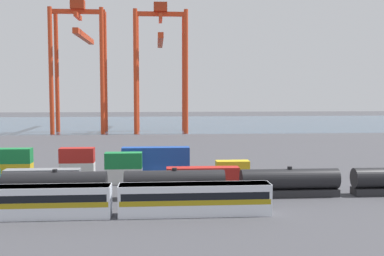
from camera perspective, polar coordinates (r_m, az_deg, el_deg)
ground_plane at (r=121.52m, az=-4.16°, el=-2.70°), size 420.00×420.00×0.00m
harbour_water at (r=219.51m, az=-4.22°, el=0.58°), size 400.00×110.00×0.01m
passenger_train at (r=59.25m, az=-9.27°, el=-8.45°), size 38.42×3.14×3.90m
freight_tank_row at (r=70.64m, az=11.65°, el=-6.41°), size 81.18×2.93×4.39m
shipping_container_1 at (r=81.19m, az=-17.52°, el=-5.65°), size 12.10×2.44×2.60m
shipping_container_2 at (r=79.23m, az=-8.22°, el=-5.73°), size 6.04×2.44×2.60m
shipping_container_3 at (r=78.80m, az=-8.24°, el=-3.87°), size 6.04×2.44×2.60m
shipping_container_4 at (r=79.40m, az=1.30°, el=-5.66°), size 12.10×2.44×2.60m
shipping_container_7 at (r=86.92m, az=-13.63°, el=-4.89°), size 6.04×2.44×2.60m
shipping_container_8 at (r=86.54m, az=-13.67°, el=-3.20°), size 6.04×2.44×2.60m
shipping_container_9 at (r=85.77m, az=-4.37°, el=-4.90°), size 12.10×2.44×2.60m
shipping_container_10 at (r=85.37m, az=-4.39°, el=-3.18°), size 12.10×2.44×2.60m
shipping_container_11 at (r=86.86m, az=4.89°, el=-4.79°), size 6.04×2.44×2.60m
gantry_crane_west at (r=178.98m, az=-13.32°, el=8.90°), size 19.12×41.26×47.07m
gantry_crane_central at (r=176.62m, az=-3.80°, el=8.92°), size 19.17×40.84×46.56m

